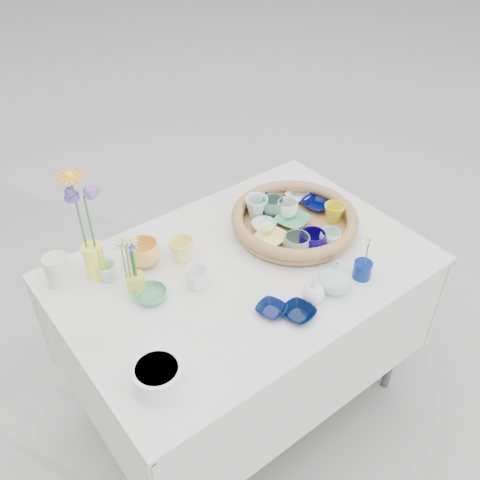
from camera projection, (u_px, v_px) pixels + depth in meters
ground at (243, 396)px, 2.34m from camera, size 80.00×80.00×0.00m
display_table at (243, 396)px, 2.34m from camera, size 1.26×0.86×0.77m
wicker_tray at (294, 221)px, 2.00m from camera, size 0.47×0.47×0.08m
tray_ceramic_0 at (263, 205)px, 2.08m from camera, size 0.14×0.14×0.04m
tray_ceramic_1 at (317, 204)px, 2.10m from camera, size 0.13×0.13×0.03m
tray_ceramic_2 at (334, 213)px, 2.02m from camera, size 0.08×0.08×0.07m
tray_ceramic_3 at (292, 221)px, 2.01m from camera, size 0.15×0.15×0.03m
tray_ceramic_4 at (297, 245)px, 1.87m from camera, size 0.10×0.10×0.08m
tray_ceramic_5 at (264, 226)px, 1.99m from camera, size 0.12×0.12×0.03m
tray_ceramic_6 at (256, 207)px, 2.04m from camera, size 0.11×0.11×0.08m
tray_ceramic_7 at (287, 209)px, 2.04m from camera, size 0.09×0.09×0.06m
tray_ceramic_8 at (298, 196)px, 2.15m from camera, size 0.10×0.10×0.02m
tray_ceramic_9 at (312, 242)px, 1.88m from camera, size 0.11×0.11×0.08m
tray_ceramic_10 at (271, 238)px, 1.94m from camera, size 0.14×0.14×0.03m
tray_ceramic_11 at (330, 239)px, 1.90m from camera, size 0.10×0.10×0.06m
tray_ceramic_12 at (272, 207)px, 2.05m from camera, size 0.10×0.10×0.07m
loose_ceramic_0 at (144, 254)px, 1.85m from camera, size 0.14×0.14×0.09m
loose_ceramic_1 at (182, 250)px, 1.87m from camera, size 0.10×0.10×0.08m
loose_ceramic_2 at (151, 295)px, 1.73m from camera, size 0.13×0.13×0.03m
loose_ceramic_3 at (197, 279)px, 1.76m from camera, size 0.08×0.08×0.08m
loose_ceramic_4 at (271, 310)px, 1.69m from camera, size 0.12×0.12×0.02m
loose_ceramic_5 at (107, 272)px, 1.79m from camera, size 0.08×0.08×0.06m
loose_ceramic_6 at (298, 313)px, 1.67m from camera, size 0.12×0.12×0.03m
fluted_bowl at (158, 376)px, 1.46m from camera, size 0.18×0.18×0.07m
bud_vase_paleblue at (314, 289)px, 1.70m from camera, size 0.09×0.09×0.11m
bud_vase_seafoam at (335, 277)px, 1.74m from camera, size 0.13×0.13×0.12m
bud_vase_cobalt at (362, 270)px, 1.80m from camera, size 0.08×0.08×0.06m
single_daisy at (367, 252)px, 1.75m from camera, size 0.07×0.07×0.12m
tall_vase_yellow at (95, 261)px, 1.79m from camera, size 0.09×0.09×0.13m
gerbera at (79, 214)px, 1.66m from camera, size 0.12×0.12×0.29m
hydrangea at (90, 222)px, 1.68m from camera, size 0.10×0.10×0.28m
white_pitcher at (57, 270)px, 1.77m from camera, size 0.12×0.09×0.11m
daisy_cup at (136, 283)px, 1.75m from camera, size 0.07×0.07×0.06m
daisy_posy at (130, 260)px, 1.68m from camera, size 0.10×0.10×0.15m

